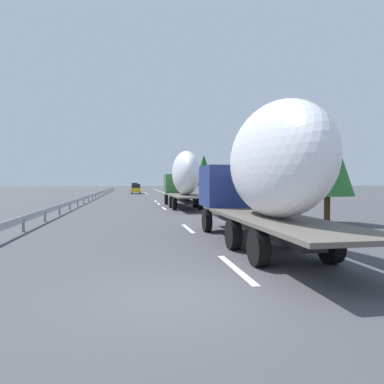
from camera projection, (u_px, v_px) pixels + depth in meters
ground_plane at (139, 199)px, 46.44m from camera, size 260.00×260.00×0.00m
lane_stripe_0 at (236, 268)px, 9.33m from camera, size 3.20×0.20×0.01m
lane_stripe_1 at (188, 228)px, 17.29m from camera, size 3.20×0.20×0.01m
lane_stripe_2 at (164, 208)px, 30.24m from camera, size 3.20×0.20×0.01m
lane_stripe_3 at (159, 204)px, 36.28m from camera, size 3.20×0.20×0.01m
lane_stripe_4 at (156, 201)px, 41.00m from camera, size 3.20×0.20×0.01m
lane_stripe_5 at (147, 194)px, 62.94m from camera, size 3.20×0.20×0.01m
lane_stripe_6 at (146, 193)px, 69.56m from camera, size 3.20×0.20×0.01m
lane_stripe_7 at (145, 193)px, 72.67m from camera, size 3.20×0.20×0.01m
lane_stripe_8 at (142, 190)px, 95.67m from camera, size 3.20×0.20×0.01m
lane_stripe_9 at (141, 189)px, 104.02m from camera, size 3.20×0.20×0.01m
edge_line_right at (175, 197)px, 52.31m from camera, size 110.00×0.20×0.01m
truck_lead at (184, 177)px, 30.74m from camera, size 12.94×2.55×4.98m
truck_trailing at (263, 172)px, 12.11m from camera, size 12.05×2.55×4.91m
car_yellow_coupe at (136, 189)px, 65.58m from camera, size 4.29×1.80×1.90m
car_blue_sedan at (135, 186)px, 95.96m from camera, size 4.35×1.84×1.98m
road_sign at (182, 181)px, 54.01m from camera, size 0.10×0.90×3.44m
tree_0 at (328, 156)px, 19.41m from camera, size 2.88×2.88×6.05m
tree_1 at (203, 172)px, 68.11m from camera, size 3.15×3.15×7.02m
tree_2 at (204, 170)px, 56.23m from camera, size 3.65×3.65×6.72m
tree_3 at (180, 175)px, 81.16m from camera, size 3.26×3.26×6.29m
guardrail_median at (96, 194)px, 48.35m from camera, size 94.00×0.10×0.76m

